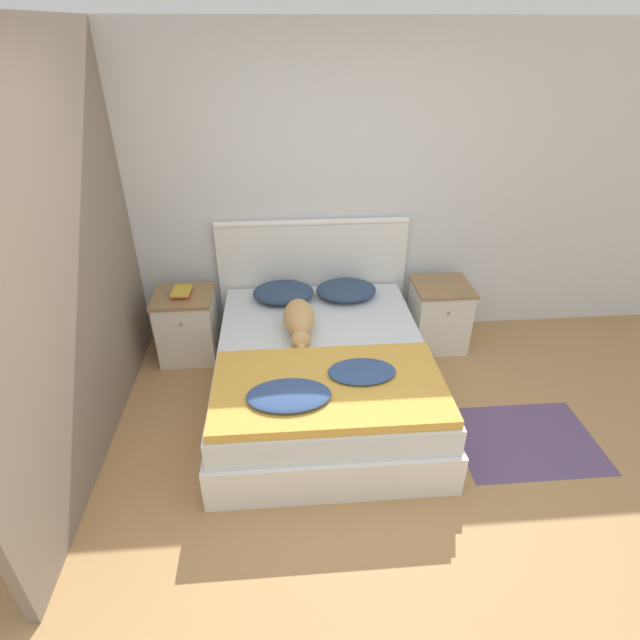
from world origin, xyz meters
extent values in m
plane|color=tan|center=(0.00, 0.00, 0.00)|extent=(16.00, 16.00, 0.00)
cube|color=silver|center=(0.00, 2.13, 1.27)|extent=(9.00, 0.06, 2.55)
cube|color=gray|center=(-1.59, 1.05, 1.27)|extent=(0.06, 3.10, 2.55)
cube|color=white|center=(-0.07, 1.06, 0.15)|extent=(1.56, 1.96, 0.30)
cube|color=silver|center=(-0.07, 1.06, 0.40)|extent=(1.50, 1.90, 0.20)
cube|color=white|center=(-0.07, 2.06, 0.53)|extent=(1.64, 0.04, 1.06)
cylinder|color=white|center=(-0.07, 2.06, 1.06)|extent=(1.64, 0.06, 0.06)
cube|color=silver|center=(-1.15, 1.76, 0.28)|extent=(0.46, 0.44, 0.56)
cube|color=#937047|center=(-1.15, 1.76, 0.58)|extent=(0.48, 0.46, 0.03)
sphere|color=#937047|center=(-1.15, 1.53, 0.44)|extent=(0.02, 0.02, 0.02)
cube|color=silver|center=(1.02, 1.76, 0.28)|extent=(0.46, 0.44, 0.56)
cube|color=#937047|center=(1.02, 1.76, 0.58)|extent=(0.48, 0.46, 0.03)
sphere|color=#937047|center=(1.02, 1.53, 0.44)|extent=(0.02, 0.02, 0.02)
ellipsoid|color=navy|center=(-0.33, 1.79, 0.56)|extent=(0.51, 0.39, 0.13)
ellipsoid|color=navy|center=(0.20, 1.79, 0.56)|extent=(0.51, 0.39, 0.13)
cube|color=gold|center=(-0.07, 0.54, 0.53)|extent=(1.46, 0.82, 0.06)
ellipsoid|color=#334C7F|center=(-0.32, 0.42, 0.58)|extent=(0.51, 0.33, 0.05)
ellipsoid|color=#334C7F|center=(0.15, 0.62, 0.57)|extent=(0.44, 0.29, 0.05)
ellipsoid|color=tan|center=(-0.22, 1.29, 0.60)|extent=(0.23, 0.44, 0.22)
sphere|color=tan|center=(-0.22, 1.04, 0.56)|extent=(0.14, 0.14, 0.14)
ellipsoid|color=tan|center=(-0.22, 0.97, 0.55)|extent=(0.06, 0.08, 0.06)
cone|color=tan|center=(-0.26, 1.05, 0.62)|extent=(0.05, 0.05, 0.05)
cone|color=tan|center=(-0.18, 1.05, 0.62)|extent=(0.05, 0.05, 0.05)
ellipsoid|color=tan|center=(-0.19, 1.47, 0.54)|extent=(0.13, 0.20, 0.08)
cube|color=#AD2D28|center=(-1.15, 1.76, 0.60)|extent=(0.14, 0.19, 0.03)
cube|color=gold|center=(-1.15, 1.75, 0.63)|extent=(0.16, 0.21, 0.02)
cube|color=#604C75|center=(1.31, 0.51, 0.00)|extent=(0.96, 0.72, 0.00)
camera|label=1|loc=(-0.32, -1.92, 2.49)|focal=28.00mm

